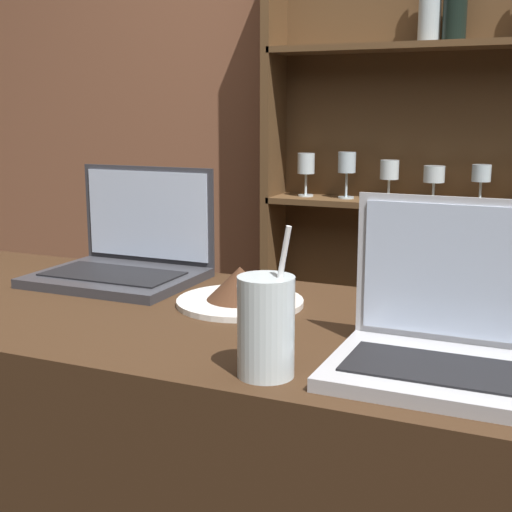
# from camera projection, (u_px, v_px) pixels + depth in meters

# --- Properties ---
(back_wall) EXTENTS (7.00, 0.06, 2.70)m
(back_wall) POSITION_uv_depth(u_px,v_px,m) (455.00, 118.00, 2.30)
(back_wall) COLOR brown
(back_wall) RESTS_ON ground_plane
(back_shelf) EXTENTS (1.26, 0.18, 1.96)m
(back_shelf) POSITION_uv_depth(u_px,v_px,m) (458.00, 219.00, 2.28)
(back_shelf) COLOR brown
(back_shelf) RESTS_ON ground_plane
(laptop_near) EXTENTS (0.31, 0.25, 0.22)m
(laptop_near) POSITION_uv_depth(u_px,v_px,m) (127.00, 256.00, 1.42)
(laptop_near) COLOR #333338
(laptop_near) RESTS_ON bar_counter
(laptop_far) EXTENTS (0.31, 0.21, 0.22)m
(laptop_far) POSITION_uv_depth(u_px,v_px,m) (460.00, 336.00, 0.91)
(laptop_far) COLOR #ADADB2
(laptop_far) RESTS_ON bar_counter
(cake_plate) EXTENTS (0.22, 0.22, 0.07)m
(cake_plate) POSITION_uv_depth(u_px,v_px,m) (240.00, 290.00, 1.23)
(cake_plate) COLOR silver
(cake_plate) RESTS_ON bar_counter
(water_glass) EXTENTS (0.07, 0.07, 0.20)m
(water_glass) POSITION_uv_depth(u_px,v_px,m) (266.00, 326.00, 0.89)
(water_glass) COLOR silver
(water_glass) RESTS_ON bar_counter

